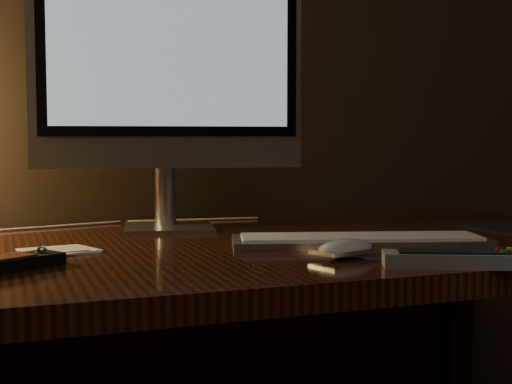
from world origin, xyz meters
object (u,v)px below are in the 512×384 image
object	(u,v)px
desk	(205,307)
keyboard	(360,240)
mouse	(345,251)
tv_remote	(457,259)
monitor	(168,63)
media_remote	(10,263)

from	to	relation	value
desk	keyboard	distance (m)	0.32
mouse	tv_remote	distance (m)	0.17
monitor	tv_remote	bearing A→B (deg)	-51.99
media_remote	keyboard	bearing A→B (deg)	-26.92
desk	monitor	distance (m)	0.49
desk	keyboard	bearing A→B (deg)	-35.00
keyboard	media_remote	world-z (taller)	media_remote
media_remote	desk	bearing A→B (deg)	-0.33
monitor	mouse	xyz separation A→B (m)	(0.18, -0.43, -0.33)
keyboard	tv_remote	distance (m)	0.24
tv_remote	monitor	bearing A→B (deg)	142.68
mouse	monitor	bearing A→B (deg)	93.30
monitor	keyboard	bearing A→B (deg)	-39.72
desk	media_remote	bearing A→B (deg)	-149.58
desk	tv_remote	xyz separation A→B (m)	(0.26, -0.41, 0.14)
monitor	mouse	world-z (taller)	monitor
media_remote	monitor	bearing A→B (deg)	17.56
keyboard	media_remote	bearing A→B (deg)	-159.73
desk	tv_remote	distance (m)	0.50
keyboard	mouse	xyz separation A→B (m)	(-0.09, -0.11, 0.00)
desk	mouse	world-z (taller)	mouse
desk	tv_remote	size ratio (longest dim) A/B	7.45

